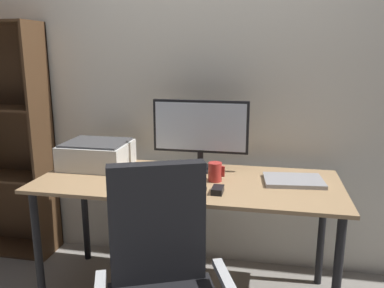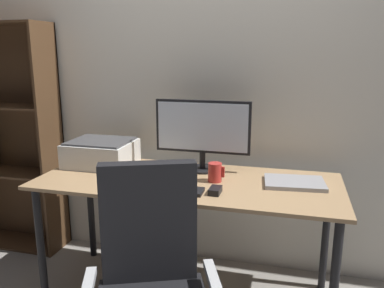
# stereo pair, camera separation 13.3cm
# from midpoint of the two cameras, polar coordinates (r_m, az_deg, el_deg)

# --- Properties ---
(back_wall) EXTENTS (6.40, 0.10, 2.60)m
(back_wall) POSITION_cam_midpoint_polar(r_m,az_deg,el_deg) (2.61, 3.85, 10.08)
(back_wall) COLOR silver
(back_wall) RESTS_ON ground
(desk) EXTENTS (1.71, 0.69, 0.74)m
(desk) POSITION_cam_midpoint_polar(r_m,az_deg,el_deg) (2.25, 1.05, -7.19)
(desk) COLOR tan
(desk) RESTS_ON ground
(monitor) EXTENTS (0.58, 0.20, 0.43)m
(monitor) POSITION_cam_midpoint_polar(r_m,az_deg,el_deg) (2.34, 3.18, 2.00)
(monitor) COLOR black
(monitor) RESTS_ON desk
(keyboard) EXTENTS (0.29, 0.12, 0.02)m
(keyboard) POSITION_cam_midpoint_polar(r_m,az_deg,el_deg) (2.03, -0.55, -6.77)
(keyboard) COLOR black
(keyboard) RESTS_ON desk
(mouse) EXTENTS (0.06, 0.10, 0.03)m
(mouse) POSITION_cam_midpoint_polar(r_m,az_deg,el_deg) (2.01, 5.31, -6.81)
(mouse) COLOR black
(mouse) RESTS_ON desk
(coffee_mug) EXTENTS (0.09, 0.08, 0.11)m
(coffee_mug) POSITION_cam_midpoint_polar(r_m,az_deg,el_deg) (2.18, 5.14, -4.16)
(coffee_mug) COLOR #B72D28
(coffee_mug) RESTS_ON desk
(laptop) EXTENTS (0.34, 0.26, 0.02)m
(laptop) POSITION_cam_midpoint_polar(r_m,az_deg,el_deg) (2.23, 16.42, -5.45)
(laptop) COLOR #99999E
(laptop) RESTS_ON desk
(printer) EXTENTS (0.40, 0.34, 0.16)m
(printer) POSITION_cam_midpoint_polar(r_m,az_deg,el_deg) (2.54, -11.69, -1.26)
(printer) COLOR silver
(printer) RESTS_ON desk
(paper_sheet) EXTENTS (0.21, 0.30, 0.00)m
(paper_sheet) POSITION_cam_midpoint_polar(r_m,az_deg,el_deg) (2.07, -5.71, -6.73)
(paper_sheet) COLOR white
(paper_sheet) RESTS_ON desk
(bookshelf) EXTENTS (0.73, 0.28, 1.64)m
(bookshelf) POSITION_cam_midpoint_polar(r_m,az_deg,el_deg) (3.16, -24.05, 0.51)
(bookshelf) COLOR #4C331E
(bookshelf) RESTS_ON ground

